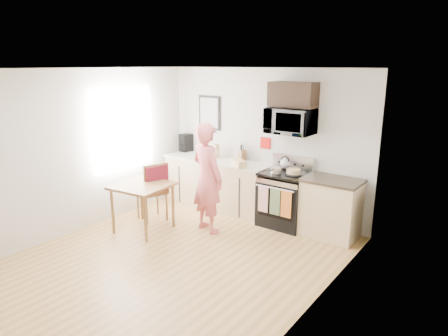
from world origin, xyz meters
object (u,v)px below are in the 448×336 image
Objects in this scene: range at (284,200)px; cake at (293,172)px; chair at (155,185)px; person at (207,178)px; dining_table at (142,190)px; microwave at (291,121)px.

cake is at bearing -16.11° from range.
range is 2.20m from chair.
person is 2.13× the size of dining_table.
dining_table is 2.46m from cake.
dining_table is 0.37m from chair.
chair is at bearing -150.08° from cake.
cake is (0.17, -0.05, 0.53)m from range.
chair is 3.82× the size of cake.
range is at bearing 41.71° from dining_table.
range is at bearing 52.00° from chair.
cake is at bearing -126.35° from person.
range reaches higher than chair.
dining_table is at bearing -138.29° from range.
person is at bearing -131.08° from microwave.
person is at bearing -140.38° from cake.
microwave is at bearing 137.39° from cake.
dining_table is (-0.84, -0.62, -0.20)m from person.
range is at bearing 163.89° from cake.
chair is at bearing 29.90° from person.
microwave is at bearing 54.23° from chair.
dining_table is (-1.75, -1.66, -1.07)m from microwave.
chair is at bearing -144.60° from microwave.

